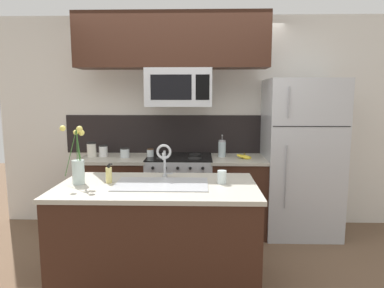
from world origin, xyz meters
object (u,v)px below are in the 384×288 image
at_px(storage_jar_medium, 103,151).
at_px(sink_faucet, 164,156).
at_px(refrigerator, 300,158).
at_px(flower_vase, 78,166).
at_px(microwave, 179,88).
at_px(dish_soap_bottle, 109,175).
at_px(storage_jar_short, 125,153).
at_px(stove_range, 180,194).
at_px(storage_jar_squat, 150,153).
at_px(storage_jar_tall, 92,150).
at_px(french_press, 222,149).
at_px(banana_bunch, 244,157).
at_px(drinking_glass, 222,177).

bearing_deg(storage_jar_medium, sink_faucet, -51.59).
bearing_deg(storage_jar_medium, refrigerator, -0.44).
bearing_deg(flower_vase, microwave, 58.20).
height_order(microwave, dish_soap_bottle, microwave).
relative_size(microwave, storage_jar_short, 6.56).
bearing_deg(refrigerator, stove_range, -179.19).
distance_m(refrigerator, storage_jar_squat, 1.77).
relative_size(refrigerator, storage_jar_tall, 10.36).
bearing_deg(flower_vase, french_press, 45.93).
xyz_separation_m(stove_range, storage_jar_squat, (-0.34, -0.02, 0.50)).
height_order(banana_bunch, sink_faucet, sink_faucet).
xyz_separation_m(refrigerator, drinking_glass, (-0.99, -1.22, 0.05)).
height_order(storage_jar_short, dish_soap_bottle, dish_soap_bottle).
relative_size(storage_jar_tall, sink_faucet, 0.57).
distance_m(banana_bunch, flower_vase, 1.93).
bearing_deg(banana_bunch, flower_vase, -142.00).
height_order(french_press, sink_faucet, sink_faucet).
xyz_separation_m(refrigerator, storage_jar_squat, (-1.77, -0.04, 0.05)).
bearing_deg(sink_faucet, microwave, 86.09).
distance_m(microwave, refrigerator, 1.64).
xyz_separation_m(microwave, storage_jar_short, (-0.65, 0.01, -0.76)).
bearing_deg(french_press, storage_jar_short, -176.26).
relative_size(refrigerator, sink_faucet, 5.95).
xyz_separation_m(storage_jar_short, drinking_glass, (1.07, -1.18, -0.00)).
bearing_deg(storage_jar_squat, flower_vase, -108.61).
xyz_separation_m(refrigerator, dish_soap_bottle, (-1.94, -1.22, 0.07)).
xyz_separation_m(refrigerator, sink_faucet, (-1.49, -1.05, 0.20)).
height_order(storage_jar_squat, flower_vase, flower_vase).
height_order(refrigerator, sink_faucet, refrigerator).
relative_size(stove_range, refrigerator, 0.51).
height_order(refrigerator, storage_jar_tall, refrigerator).
bearing_deg(flower_vase, storage_jar_short, 84.79).
relative_size(microwave, flower_vase, 1.53).
height_order(refrigerator, french_press, refrigerator).
distance_m(sink_faucet, flower_vase, 0.72).
height_order(french_press, dish_soap_bottle, french_press).
xyz_separation_m(storage_jar_medium, sink_faucet, (0.85, -1.07, 0.13)).
bearing_deg(stove_range, microwave, -89.84).
relative_size(microwave, dish_soap_bottle, 4.51).
relative_size(storage_jar_medium, french_press, 0.52).
bearing_deg(french_press, banana_bunch, -25.40).
height_order(stove_range, drinking_glass, drinking_glass).
bearing_deg(refrigerator, storage_jar_tall, -179.88).
height_order(stove_range, flower_vase, flower_vase).
distance_m(banana_bunch, sink_faucet, 1.29).
height_order(stove_range, storage_jar_tall, storage_jar_tall).
xyz_separation_m(stove_range, flower_vase, (-0.76, -1.24, 0.60)).
relative_size(stove_range, storage_jar_tall, 5.29).
distance_m(refrigerator, french_press, 0.93).
height_order(storage_jar_medium, dish_soap_bottle, dish_soap_bottle).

